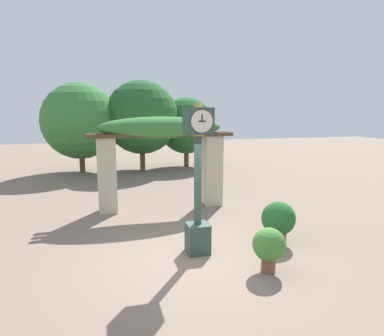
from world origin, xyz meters
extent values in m
plane|color=#7F6B5B|center=(0.00, 0.00, 0.00)|extent=(60.00, 60.00, 0.00)
cube|color=#2D473D|center=(0.14, 0.22, 0.34)|extent=(0.50, 0.50, 0.68)
cylinder|color=#2D473D|center=(0.14, 0.22, 1.68)|extent=(0.17, 0.17, 1.99)
cylinder|color=gold|center=(0.14, 0.22, 2.69)|extent=(0.27, 0.27, 0.04)
cube|color=#2D473D|center=(0.14, 0.22, 3.00)|extent=(0.57, 0.57, 0.57)
cylinder|color=beige|center=(0.14, -0.08, 3.00)|extent=(0.47, 0.02, 0.47)
cylinder|color=beige|center=(0.14, 0.51, 3.00)|extent=(0.47, 0.02, 0.47)
cube|color=black|center=(0.14, -0.09, 3.00)|extent=(0.16, 0.01, 0.02)
cube|color=black|center=(0.14, -0.09, 3.07)|extent=(0.02, 0.01, 0.15)
cone|color=gold|center=(0.14, 0.22, 3.36)|extent=(0.20, 0.20, 0.15)
cube|color=#BCB299|center=(-1.76, 4.05, 1.19)|extent=(0.58, 0.58, 2.39)
cube|color=#BCB299|center=(1.76, 4.05, 1.19)|extent=(0.58, 0.58, 2.39)
cube|color=#4C3823|center=(0.00, 3.76, 2.45)|extent=(4.69, 0.14, 0.12)
cube|color=#4C3823|center=(0.00, 4.05, 2.45)|extent=(4.69, 0.14, 0.12)
cube|color=#4C3823|center=(0.00, 4.34, 2.45)|extent=(4.69, 0.14, 0.12)
ellipsoid|color=#387A38|center=(0.00, 4.05, 2.69)|extent=(4.01, 1.18, 0.70)
cylinder|color=brown|center=(1.26, -1.06, 0.16)|extent=(0.29, 0.29, 0.33)
sphere|color=#427F33|center=(1.26, -1.06, 0.58)|extent=(0.67, 0.67, 0.67)
cylinder|color=brown|center=(2.18, 0.23, 0.17)|extent=(0.41, 0.41, 0.33)
sphere|color=#235B28|center=(2.18, 0.23, 0.64)|extent=(0.82, 0.82, 0.82)
cylinder|color=brown|center=(-2.89, 11.87, 0.66)|extent=(0.28, 0.28, 1.32)
sphere|color=#387A38|center=(-2.89, 11.87, 2.71)|extent=(3.95, 3.95, 3.95)
cylinder|color=brown|center=(0.29, 11.75, 0.75)|extent=(0.28, 0.28, 1.49)
sphere|color=#235B28|center=(0.29, 11.75, 2.88)|extent=(3.95, 3.95, 3.95)
cylinder|color=brown|center=(2.91, 12.32, 0.63)|extent=(0.28, 0.28, 1.25)
sphere|color=#235B28|center=(2.91, 12.32, 2.38)|extent=(3.21, 3.21, 3.21)
camera|label=1|loc=(-1.91, -6.92, 3.20)|focal=32.00mm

